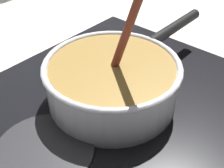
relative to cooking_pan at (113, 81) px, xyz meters
The scene contains 5 objects.
ground 0.12m from the cooking_pan, 104.30° to the right, with size 2.40×1.60×0.04m, color beige.
hob_plate 0.05m from the cooking_pan, behind, with size 0.56×0.48×0.01m, color black.
burner_ring 0.04m from the cooking_pan, behind, with size 0.20×0.20×0.01m, color #592D0C.
spare_burner 0.17m from the cooking_pan, behind, with size 0.16×0.16×0.01m, color #262628.
cooking_pan is the anchor object (origin of this frame).
Camera 1 is at (-0.31, -0.19, 0.39)m, focal length 49.15 mm.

